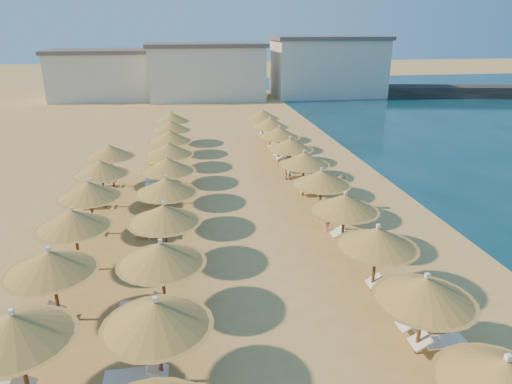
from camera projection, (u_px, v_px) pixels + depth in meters
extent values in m
plane|color=tan|center=(259.00, 249.00, 20.71)|extent=(220.00, 220.00, 0.00)
cube|color=black|center=(419.00, 91.00, 64.16)|extent=(30.22, 9.49, 1.50)
cube|color=beige|center=(110.00, 76.00, 61.70)|extent=(15.00, 8.00, 6.00)
cube|color=#59514C|center=(107.00, 51.00, 60.58)|extent=(15.60, 8.48, 0.50)
cube|color=beige|center=(207.00, 73.00, 61.53)|extent=(15.00, 8.00, 6.80)
cube|color=#59514C|center=(206.00, 45.00, 60.27)|extent=(15.60, 8.48, 0.50)
cube|color=beige|center=(328.00, 68.00, 63.95)|extent=(15.00, 8.00, 7.60)
cube|color=#59514C|center=(329.00, 38.00, 62.55)|extent=(15.60, 8.48, 0.50)
cone|color=olive|center=(504.00, 374.00, 10.14)|extent=(2.87, 2.87, 0.75)
cube|color=white|center=(508.00, 358.00, 9.99)|extent=(0.12, 0.12, 0.14)
cylinder|color=brown|center=(420.00, 324.00, 13.81)|extent=(0.12, 0.12, 2.18)
cone|color=olive|center=(425.00, 289.00, 13.39)|extent=(2.87, 2.87, 0.75)
cone|color=olive|center=(424.00, 298.00, 13.50)|extent=(3.10, 3.10, 0.12)
cube|color=white|center=(427.00, 276.00, 13.24)|extent=(0.12, 0.12, 0.14)
cylinder|color=brown|center=(374.00, 267.00, 17.06)|extent=(0.12, 0.12, 2.18)
cone|color=olive|center=(377.00, 237.00, 16.64)|extent=(2.87, 2.87, 0.75)
cone|color=olive|center=(376.00, 245.00, 16.75)|extent=(3.10, 3.10, 0.12)
cube|color=white|center=(378.00, 226.00, 16.49)|extent=(0.12, 0.12, 0.14)
cylinder|color=brown|center=(343.00, 228.00, 20.31)|extent=(0.12, 0.12, 2.18)
cone|color=olive|center=(345.00, 202.00, 19.89)|extent=(2.87, 2.87, 0.75)
cone|color=olive|center=(344.00, 209.00, 20.00)|extent=(3.10, 3.10, 0.12)
cube|color=white|center=(346.00, 193.00, 19.74)|extent=(0.12, 0.12, 0.14)
cylinder|color=brown|center=(320.00, 200.00, 23.57)|extent=(0.12, 0.12, 2.18)
cone|color=olive|center=(322.00, 177.00, 23.15)|extent=(2.87, 2.87, 0.75)
cone|color=olive|center=(321.00, 183.00, 23.25)|extent=(3.10, 3.10, 0.12)
cube|color=white|center=(322.00, 169.00, 22.99)|extent=(0.12, 0.12, 0.14)
cylinder|color=brown|center=(303.00, 178.00, 26.82)|extent=(0.12, 0.12, 2.18)
cone|color=olive|center=(304.00, 159.00, 26.40)|extent=(2.87, 2.87, 0.75)
cone|color=olive|center=(304.00, 164.00, 26.51)|extent=(3.10, 3.10, 0.12)
cube|color=white|center=(304.00, 151.00, 26.24)|extent=(0.12, 0.12, 0.14)
cylinder|color=brown|center=(290.00, 162.00, 30.07)|extent=(0.12, 0.12, 2.18)
cone|color=olive|center=(290.00, 144.00, 29.65)|extent=(2.87, 2.87, 0.75)
cone|color=olive|center=(290.00, 149.00, 29.76)|extent=(3.10, 3.10, 0.12)
cube|color=white|center=(290.00, 137.00, 29.49)|extent=(0.12, 0.12, 0.14)
cylinder|color=brown|center=(279.00, 148.00, 33.32)|extent=(0.12, 0.12, 2.18)
cone|color=olive|center=(279.00, 132.00, 32.90)|extent=(2.87, 2.87, 0.75)
cone|color=olive|center=(279.00, 136.00, 33.01)|extent=(3.10, 3.10, 0.12)
cube|color=white|center=(279.00, 126.00, 32.74)|extent=(0.12, 0.12, 0.14)
cylinder|color=brown|center=(270.00, 137.00, 36.57)|extent=(0.12, 0.12, 2.18)
cone|color=olive|center=(270.00, 122.00, 36.15)|extent=(2.87, 2.87, 0.75)
cone|color=olive|center=(270.00, 126.00, 36.26)|extent=(3.10, 3.10, 0.12)
cube|color=white|center=(270.00, 117.00, 36.00)|extent=(0.12, 0.12, 0.14)
cylinder|color=brown|center=(263.00, 128.00, 39.82)|extent=(0.12, 0.12, 2.18)
cone|color=olive|center=(263.00, 114.00, 39.40)|extent=(2.87, 2.87, 0.75)
cone|color=olive|center=(263.00, 118.00, 39.51)|extent=(3.10, 3.10, 0.12)
cube|color=white|center=(263.00, 109.00, 39.25)|extent=(0.12, 0.12, 0.14)
cylinder|color=brown|center=(160.00, 351.00, 12.67)|extent=(0.12, 0.12, 2.18)
cone|color=olive|center=(156.00, 314.00, 12.25)|extent=(2.87, 2.87, 0.75)
cone|color=olive|center=(157.00, 324.00, 12.36)|extent=(3.10, 3.10, 0.12)
cube|color=white|center=(155.00, 299.00, 12.09)|extent=(0.12, 0.12, 0.14)
cylinder|color=brown|center=(163.00, 284.00, 15.92)|extent=(0.12, 0.12, 2.18)
cone|color=olive|center=(161.00, 253.00, 15.50)|extent=(2.87, 2.87, 0.75)
cone|color=olive|center=(162.00, 261.00, 15.61)|extent=(3.10, 3.10, 0.12)
cube|color=white|center=(160.00, 241.00, 15.34)|extent=(0.12, 0.12, 0.14)
cylinder|color=brown|center=(166.00, 240.00, 19.17)|extent=(0.12, 0.12, 2.18)
cone|color=olive|center=(164.00, 213.00, 18.75)|extent=(2.87, 2.87, 0.75)
cone|color=olive|center=(165.00, 220.00, 18.86)|extent=(3.10, 3.10, 0.12)
cube|color=white|center=(163.00, 203.00, 18.60)|extent=(0.12, 0.12, 0.14)
cylinder|color=brown|center=(168.00, 209.00, 22.42)|extent=(0.12, 0.12, 2.18)
cone|color=olive|center=(166.00, 185.00, 22.00)|extent=(2.87, 2.87, 0.75)
cone|color=olive|center=(167.00, 192.00, 22.11)|extent=(3.10, 3.10, 0.12)
cube|color=white|center=(166.00, 177.00, 21.85)|extent=(0.12, 0.12, 0.14)
cylinder|color=brown|center=(169.00, 185.00, 25.67)|extent=(0.12, 0.12, 2.18)
cone|color=olive|center=(168.00, 165.00, 25.25)|extent=(2.87, 2.87, 0.75)
cone|color=olive|center=(168.00, 170.00, 25.36)|extent=(3.10, 3.10, 0.12)
cube|color=white|center=(167.00, 157.00, 25.10)|extent=(0.12, 0.12, 0.14)
cylinder|color=brown|center=(170.00, 167.00, 28.92)|extent=(0.12, 0.12, 2.18)
cone|color=olive|center=(169.00, 149.00, 28.50)|extent=(2.87, 2.87, 0.75)
cone|color=olive|center=(169.00, 154.00, 28.61)|extent=(3.10, 3.10, 0.12)
cube|color=white|center=(169.00, 142.00, 28.35)|extent=(0.12, 0.12, 0.14)
cylinder|color=brown|center=(171.00, 153.00, 32.17)|extent=(0.12, 0.12, 2.18)
cone|color=olive|center=(170.00, 136.00, 31.75)|extent=(2.87, 2.87, 0.75)
cone|color=olive|center=(170.00, 140.00, 31.86)|extent=(3.10, 3.10, 0.12)
cube|color=white|center=(170.00, 130.00, 31.60)|extent=(0.12, 0.12, 0.14)
cylinder|color=brown|center=(172.00, 141.00, 35.43)|extent=(0.12, 0.12, 2.18)
cone|color=olive|center=(171.00, 126.00, 35.01)|extent=(2.87, 2.87, 0.75)
cone|color=olive|center=(171.00, 130.00, 35.12)|extent=(3.10, 3.10, 0.12)
cube|color=white|center=(171.00, 120.00, 34.85)|extent=(0.12, 0.12, 0.14)
cylinder|color=brown|center=(173.00, 131.00, 38.68)|extent=(0.12, 0.12, 2.18)
cone|color=olive|center=(172.00, 117.00, 38.26)|extent=(2.87, 2.87, 0.75)
cone|color=olive|center=(172.00, 121.00, 38.37)|extent=(3.10, 3.10, 0.12)
cube|color=white|center=(171.00, 112.00, 38.10)|extent=(0.12, 0.12, 0.14)
cylinder|color=brown|center=(23.00, 365.00, 12.14)|extent=(0.12, 0.12, 2.18)
cone|color=olive|center=(14.00, 327.00, 11.72)|extent=(2.87, 2.87, 0.75)
cone|color=olive|center=(17.00, 337.00, 11.83)|extent=(3.10, 3.10, 0.12)
cube|color=white|center=(11.00, 312.00, 11.57)|extent=(0.12, 0.12, 0.14)
cylinder|color=brown|center=(56.00, 293.00, 15.39)|extent=(0.12, 0.12, 2.18)
cone|color=olive|center=(50.00, 261.00, 14.97)|extent=(2.87, 2.87, 0.75)
cone|color=olive|center=(52.00, 269.00, 15.08)|extent=(3.10, 3.10, 0.12)
cube|color=white|center=(48.00, 249.00, 14.82)|extent=(0.12, 0.12, 0.14)
cylinder|color=brown|center=(77.00, 246.00, 18.64)|extent=(0.12, 0.12, 2.18)
cone|color=olive|center=(73.00, 219.00, 18.22)|extent=(2.87, 2.87, 0.75)
cone|color=olive|center=(74.00, 226.00, 18.33)|extent=(3.10, 3.10, 0.12)
cube|color=white|center=(72.00, 208.00, 18.07)|extent=(0.12, 0.12, 0.14)
cylinder|color=brown|center=(92.00, 213.00, 21.89)|extent=(0.12, 0.12, 2.18)
cone|color=olive|center=(89.00, 189.00, 21.47)|extent=(2.87, 2.87, 0.75)
cone|color=olive|center=(90.00, 196.00, 21.58)|extent=(3.10, 3.10, 0.12)
cube|color=white|center=(88.00, 180.00, 21.32)|extent=(0.12, 0.12, 0.14)
cylinder|color=brown|center=(104.00, 189.00, 25.15)|extent=(0.12, 0.12, 2.18)
cone|color=olive|center=(101.00, 168.00, 24.73)|extent=(2.87, 2.87, 0.75)
cone|color=olive|center=(102.00, 173.00, 24.83)|extent=(3.10, 3.10, 0.12)
cube|color=white|center=(100.00, 160.00, 24.57)|extent=(0.12, 0.12, 0.14)
cylinder|color=brown|center=(112.00, 170.00, 28.40)|extent=(0.12, 0.12, 2.18)
cone|color=olive|center=(110.00, 151.00, 27.98)|extent=(2.87, 2.87, 0.75)
cone|color=olive|center=(111.00, 156.00, 28.09)|extent=(3.10, 3.10, 0.12)
cube|color=white|center=(109.00, 144.00, 27.82)|extent=(0.12, 0.12, 0.14)
cube|color=white|center=(444.00, 341.00, 14.21)|extent=(1.38, 0.61, 0.06)
cube|color=white|center=(443.00, 346.00, 14.27)|extent=(0.06, 0.55, 0.32)
cube|color=white|center=(421.00, 340.00, 14.04)|extent=(0.58, 0.61, 0.40)
cube|color=white|center=(429.00, 324.00, 15.04)|extent=(1.38, 0.61, 0.06)
cube|color=white|center=(429.00, 328.00, 15.10)|extent=(0.06, 0.55, 0.32)
cube|color=white|center=(407.00, 323.00, 14.88)|extent=(0.58, 0.61, 0.40)
cube|color=white|center=(129.00, 376.00, 12.80)|extent=(1.38, 0.61, 0.06)
cube|color=white|center=(129.00, 381.00, 12.86)|extent=(0.06, 0.55, 0.32)
cube|color=white|center=(158.00, 369.00, 12.87)|extent=(0.58, 0.61, 0.40)
cube|color=white|center=(395.00, 282.00, 17.46)|extent=(1.38, 0.61, 0.06)
cube|color=white|center=(394.00, 286.00, 17.52)|extent=(0.06, 0.55, 0.32)
cube|color=white|center=(375.00, 281.00, 17.29)|extent=(0.58, 0.61, 0.40)
cube|color=white|center=(139.00, 305.00, 16.05)|extent=(1.38, 0.61, 0.06)
cube|color=white|center=(139.00, 309.00, 16.11)|extent=(0.06, 0.55, 0.32)
cube|color=white|center=(162.00, 300.00, 16.12)|extent=(0.58, 0.61, 0.40)
cube|color=white|center=(137.00, 320.00, 15.22)|extent=(1.38, 0.61, 0.06)
cube|color=white|center=(137.00, 324.00, 15.27)|extent=(0.06, 0.55, 0.32)
cube|color=white|center=(161.00, 315.00, 15.29)|extent=(0.58, 0.61, 0.40)
cube|color=yellow|center=(137.00, 319.00, 15.20)|extent=(1.32, 0.56, 0.05)
cube|color=white|center=(361.00, 242.00, 20.71)|extent=(1.38, 0.61, 0.06)
cube|color=white|center=(361.00, 245.00, 20.77)|extent=(0.06, 0.55, 0.32)
cube|color=white|center=(344.00, 240.00, 20.55)|extent=(0.58, 0.61, 0.40)
cube|color=yellow|center=(361.00, 241.00, 20.69)|extent=(1.32, 0.56, 0.05)
cube|color=white|center=(354.00, 233.00, 21.55)|extent=(1.38, 0.61, 0.06)
cube|color=white|center=(354.00, 237.00, 21.60)|extent=(0.06, 0.55, 0.32)
cube|color=white|center=(338.00, 232.00, 21.38)|extent=(0.58, 0.61, 0.40)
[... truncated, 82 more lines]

